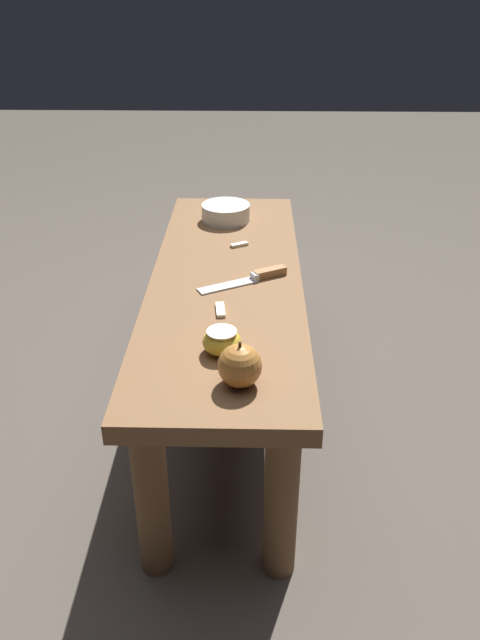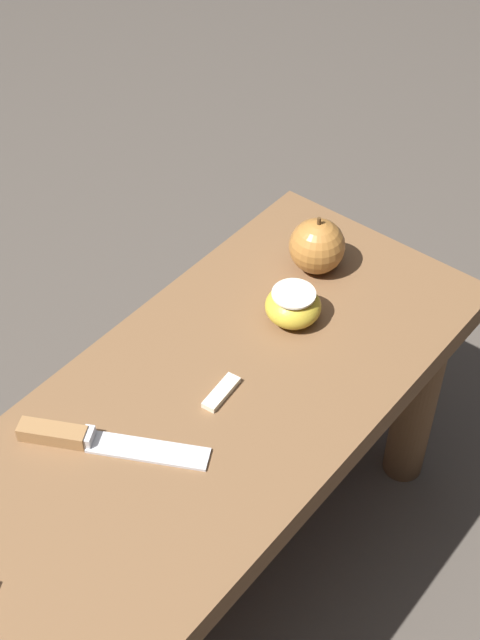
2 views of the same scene
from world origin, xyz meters
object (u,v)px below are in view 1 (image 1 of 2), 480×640
(bowl, at_px, (226,212))
(apple_whole, at_px, (240,366))
(apple_cut, at_px, (222,341))
(knife, at_px, (256,277))
(wooden_bench, at_px, (227,303))

(bowl, bearing_deg, apple_whole, 4.17)
(apple_cut, bearing_deg, knife, 168.22)
(apple_whole, bearing_deg, wooden_bench, -174.49)
(apple_whole, bearing_deg, apple_cut, -160.58)
(apple_whole, bearing_deg, bowl, -175.83)
(wooden_bench, relative_size, knife, 5.35)
(wooden_bench, height_order, apple_whole, apple_whole)
(wooden_bench, height_order, apple_cut, apple_cut)
(wooden_bench, distance_m, apple_whole, 0.47)
(wooden_bench, relative_size, apple_whole, 12.74)
(wooden_bench, bearing_deg, knife, 74.22)
(knife, relative_size, apple_whole, 2.38)
(bowl, bearing_deg, knife, 12.76)
(knife, bearing_deg, bowl, -105.43)
(apple_cut, xyz_separation_m, bowl, (-0.72, -0.02, -0.00))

